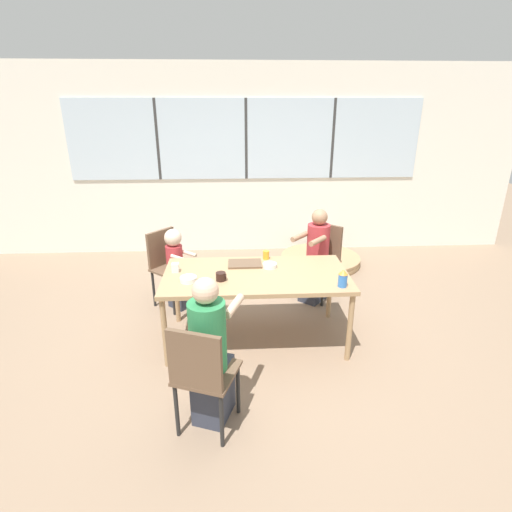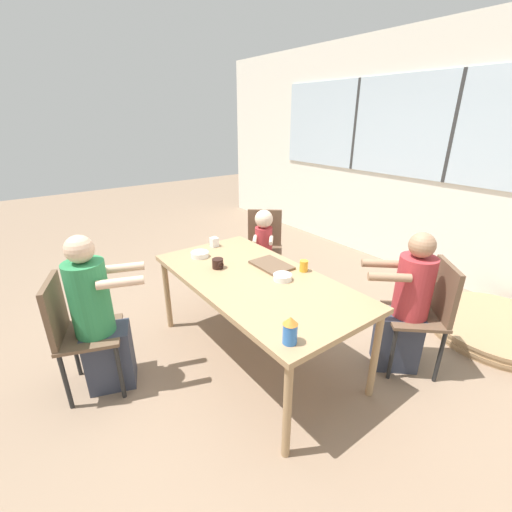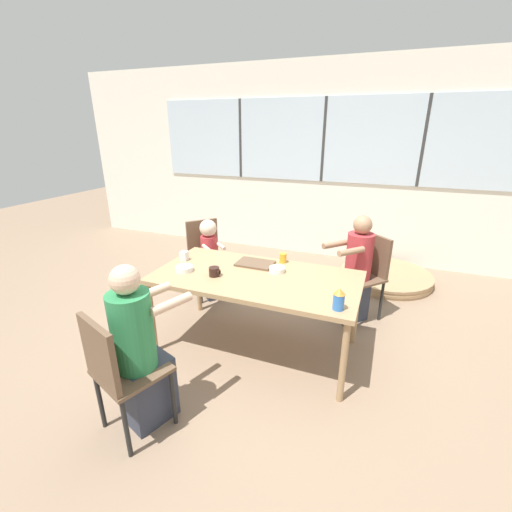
{
  "view_description": "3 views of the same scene",
  "coord_description": "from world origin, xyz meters",
  "px_view_note": "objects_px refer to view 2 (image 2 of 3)",
  "views": [
    {
      "loc": [
        -0.19,
        -3.49,
        2.25
      ],
      "look_at": [
        0.0,
        0.0,
        0.9
      ],
      "focal_mm": 28.0,
      "sensor_mm": 36.0,
      "label": 1
    },
    {
      "loc": [
        1.87,
        -1.39,
        1.87
      ],
      "look_at": [
        0.0,
        0.0,
        0.9
      ],
      "focal_mm": 24.0,
      "sensor_mm": 36.0,
      "label": 2
    },
    {
      "loc": [
        0.99,
        -2.5,
        1.93
      ],
      "look_at": [
        0.0,
        0.0,
        0.9
      ],
      "focal_mm": 24.0,
      "sensor_mm": 36.0,
      "label": 3
    }
  ],
  "objects_px": {
    "sippy_cup": "(290,330)",
    "person_man_blue_shirt": "(99,322)",
    "juice_glass": "(304,266)",
    "person_woman_green_shirt": "(405,309)",
    "person_toddler": "(263,253)",
    "milk_carton_small": "(214,242)",
    "bowl_white_shallow": "(283,277)",
    "bowl_cereal": "(200,254)",
    "chair_for_woman_green_shirt": "(428,307)",
    "coffee_mug": "(218,264)",
    "chair_for_man_blue_shirt": "(74,326)",
    "folded_table_stack": "(497,328)",
    "chair_for_toddler": "(264,242)"
  },
  "relations": [
    {
      "from": "person_toddler",
      "to": "folded_table_stack",
      "type": "height_order",
      "value": "person_toddler"
    },
    {
      "from": "chair_for_woman_green_shirt",
      "to": "person_toddler",
      "type": "relative_size",
      "value": 0.94
    },
    {
      "from": "coffee_mug",
      "to": "milk_carton_small",
      "type": "relative_size",
      "value": 1.12
    },
    {
      "from": "person_toddler",
      "to": "chair_for_man_blue_shirt",
      "type": "bearing_deg",
      "value": 52.81
    },
    {
      "from": "bowl_white_shallow",
      "to": "folded_table_stack",
      "type": "xyz_separation_m",
      "value": [
        0.92,
        1.83,
        -0.68
      ]
    },
    {
      "from": "milk_carton_small",
      "to": "coffee_mug",
      "type": "bearing_deg",
      "value": -26.76
    },
    {
      "from": "milk_carton_small",
      "to": "chair_for_woman_green_shirt",
      "type": "bearing_deg",
      "value": 28.18
    },
    {
      "from": "chair_for_woman_green_shirt",
      "to": "sippy_cup",
      "type": "bearing_deg",
      "value": 126.83
    },
    {
      "from": "person_toddler",
      "to": "sippy_cup",
      "type": "height_order",
      "value": "person_toddler"
    },
    {
      "from": "coffee_mug",
      "to": "sippy_cup",
      "type": "bearing_deg",
      "value": -9.98
    },
    {
      "from": "coffee_mug",
      "to": "bowl_cereal",
      "type": "xyz_separation_m",
      "value": [
        -0.3,
        -0.01,
        -0.02
      ]
    },
    {
      "from": "person_woman_green_shirt",
      "to": "person_toddler",
      "type": "bearing_deg",
      "value": 45.42
    },
    {
      "from": "chair_for_toddler",
      "to": "juice_glass",
      "type": "height_order",
      "value": "chair_for_toddler"
    },
    {
      "from": "chair_for_man_blue_shirt",
      "to": "bowl_white_shallow",
      "type": "distance_m",
      "value": 1.49
    },
    {
      "from": "sippy_cup",
      "to": "person_man_blue_shirt",
      "type": "bearing_deg",
      "value": -147.04
    },
    {
      "from": "chair_for_toddler",
      "to": "coffee_mug",
      "type": "xyz_separation_m",
      "value": [
        0.65,
        -0.98,
        0.22
      ]
    },
    {
      "from": "juice_glass",
      "to": "bowl_cereal",
      "type": "xyz_separation_m",
      "value": [
        -0.75,
        -0.52,
        -0.02
      ]
    },
    {
      "from": "coffee_mug",
      "to": "bowl_cereal",
      "type": "relative_size",
      "value": 0.64
    },
    {
      "from": "person_man_blue_shirt",
      "to": "juice_glass",
      "type": "height_order",
      "value": "person_man_blue_shirt"
    },
    {
      "from": "chair_for_toddler",
      "to": "milk_carton_small",
      "type": "distance_m",
      "value": 0.82
    },
    {
      "from": "juice_glass",
      "to": "milk_carton_small",
      "type": "relative_size",
      "value": 1.04
    },
    {
      "from": "chair_for_toddler",
      "to": "person_toddler",
      "type": "relative_size",
      "value": 0.94
    },
    {
      "from": "chair_for_woman_green_shirt",
      "to": "bowl_white_shallow",
      "type": "distance_m",
      "value": 1.11
    },
    {
      "from": "coffee_mug",
      "to": "folded_table_stack",
      "type": "bearing_deg",
      "value": 56.51
    },
    {
      "from": "sippy_cup",
      "to": "folded_table_stack",
      "type": "distance_m",
      "value": 2.44
    },
    {
      "from": "chair_for_woman_green_shirt",
      "to": "coffee_mug",
      "type": "distance_m",
      "value": 1.64
    },
    {
      "from": "chair_for_man_blue_shirt",
      "to": "folded_table_stack",
      "type": "distance_m",
      "value": 3.56
    },
    {
      "from": "milk_carton_small",
      "to": "bowl_white_shallow",
      "type": "relative_size",
      "value": 0.62
    },
    {
      "from": "sippy_cup",
      "to": "juice_glass",
      "type": "height_order",
      "value": "sippy_cup"
    },
    {
      "from": "person_man_blue_shirt",
      "to": "person_toddler",
      "type": "distance_m",
      "value": 1.87
    },
    {
      "from": "chair_for_woman_green_shirt",
      "to": "person_man_blue_shirt",
      "type": "height_order",
      "value": "person_man_blue_shirt"
    },
    {
      "from": "person_woman_green_shirt",
      "to": "person_man_blue_shirt",
      "type": "height_order",
      "value": "person_man_blue_shirt"
    },
    {
      "from": "person_woman_green_shirt",
      "to": "juice_glass",
      "type": "relative_size",
      "value": 12.41
    },
    {
      "from": "person_woman_green_shirt",
      "to": "chair_for_man_blue_shirt",
      "type": "bearing_deg",
      "value": 101.68
    },
    {
      "from": "chair_for_woman_green_shirt",
      "to": "coffee_mug",
      "type": "height_order",
      "value": "chair_for_woman_green_shirt"
    },
    {
      "from": "chair_for_woman_green_shirt",
      "to": "person_toddler",
      "type": "height_order",
      "value": "person_toddler"
    },
    {
      "from": "chair_for_man_blue_shirt",
      "to": "person_woman_green_shirt",
      "type": "height_order",
      "value": "person_woman_green_shirt"
    },
    {
      "from": "person_toddler",
      "to": "person_man_blue_shirt",
      "type": "bearing_deg",
      "value": 55.43
    },
    {
      "from": "person_toddler",
      "to": "bowl_white_shallow",
      "type": "height_order",
      "value": "person_toddler"
    },
    {
      "from": "chair_for_man_blue_shirt",
      "to": "sippy_cup",
      "type": "height_order",
      "value": "chair_for_man_blue_shirt"
    },
    {
      "from": "person_woman_green_shirt",
      "to": "person_man_blue_shirt",
      "type": "xyz_separation_m",
      "value": [
        -1.14,
        -1.91,
        0.03
      ]
    },
    {
      "from": "juice_glass",
      "to": "person_woman_green_shirt",
      "type": "bearing_deg",
      "value": 36.56
    },
    {
      "from": "juice_glass",
      "to": "bowl_white_shallow",
      "type": "xyz_separation_m",
      "value": [
        0.02,
        -0.23,
        -0.02
      ]
    },
    {
      "from": "bowl_white_shallow",
      "to": "bowl_cereal",
      "type": "bearing_deg",
      "value": -159.62
    },
    {
      "from": "person_woman_green_shirt",
      "to": "person_toddler",
      "type": "distance_m",
      "value": 1.62
    },
    {
      "from": "person_man_blue_shirt",
      "to": "milk_carton_small",
      "type": "distance_m",
      "value": 1.23
    },
    {
      "from": "person_woman_green_shirt",
      "to": "juice_glass",
      "type": "xyz_separation_m",
      "value": [
        -0.63,
        -0.47,
        0.25
      ]
    },
    {
      "from": "person_toddler",
      "to": "bowl_white_shallow",
      "type": "bearing_deg",
      "value": 99.84
    },
    {
      "from": "milk_carton_small",
      "to": "bowl_white_shallow",
      "type": "distance_m",
      "value": 0.92
    },
    {
      "from": "person_toddler",
      "to": "milk_carton_small",
      "type": "distance_m",
      "value": 0.72
    }
  ]
}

